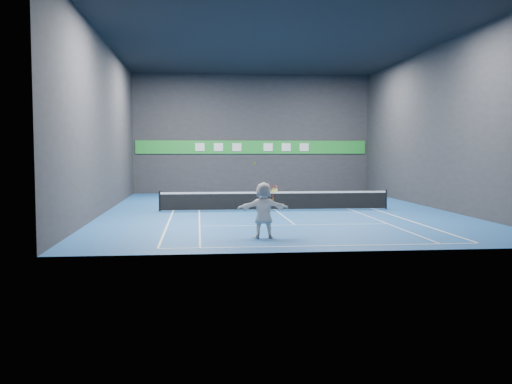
{
  "coord_description": "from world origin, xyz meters",
  "views": [
    {
      "loc": [
        -4.17,
        -30.52,
        3.17
      ],
      "look_at": [
        -1.78,
        -7.21,
        1.5
      ],
      "focal_mm": 40.0,
      "sensor_mm": 36.0,
      "label": 1
    }
  ],
  "objects": [
    {
      "name": "ground",
      "position": [
        0.0,
        0.0,
        0.0
      ],
      "size": [
        26.0,
        26.0,
        0.0
      ],
      "primitive_type": "plane",
      "color": "#194C8E",
      "rests_on": "ground"
    },
    {
      "name": "tennis_ball",
      "position": [
        -2.08,
        -9.7,
        2.73
      ],
      "size": [
        0.07,
        0.07,
        0.07
      ],
      "primitive_type": "sphere",
      "color": "#C4D122",
      "rests_on": "player"
    },
    {
      "name": "ceiling",
      "position": [
        0.0,
        0.0,
        9.0
      ],
      "size": [
        26.0,
        26.0,
        0.0
      ],
      "primitive_type": "plane",
      "color": "black",
      "rests_on": "ground"
    },
    {
      "name": "wall_front",
      "position": [
        0.0,
        -13.0,
        4.5
      ],
      "size": [
        18.0,
        0.1,
        9.0
      ],
      "primitive_type": "cube",
      "color": "#272729",
      "rests_on": "ground"
    },
    {
      "name": "player",
      "position": [
        -1.78,
        -9.93,
        1.03
      ],
      "size": [
        1.91,
        0.62,
        2.05
      ],
      "primitive_type": "imported",
      "rotation": [
        0.0,
        0.0,
        3.15
      ],
      "color": "white",
      "rests_on": "ground"
    },
    {
      "name": "baseline_near",
      "position": [
        0.0,
        -11.89,
        0.0
      ],
      "size": [
        10.98,
        0.08,
        0.01
      ],
      "primitive_type": "cube",
      "color": "white",
      "rests_on": "ground"
    },
    {
      "name": "center_service_line",
      "position": [
        0.0,
        0.0,
        0.0
      ],
      "size": [
        0.06,
        12.8,
        0.01
      ],
      "primitive_type": "cube",
      "color": "white",
      "rests_on": "ground"
    },
    {
      "name": "sponsor_banner",
      "position": [
        0.0,
        12.93,
        3.5
      ],
      "size": [
        17.64,
        0.11,
        1.0
      ],
      "color": "#1F8F2D",
      "rests_on": "wall_back"
    },
    {
      "name": "tennis_net",
      "position": [
        0.0,
        0.0,
        0.54
      ],
      "size": [
        12.5,
        0.1,
        1.07
      ],
      "color": "black",
      "rests_on": "ground"
    },
    {
      "name": "wall_right",
      "position": [
        9.0,
        0.0,
        4.5
      ],
      "size": [
        0.1,
        26.0,
        9.0
      ],
      "primitive_type": "cube",
      "color": "#272729",
      "rests_on": "ground"
    },
    {
      "name": "wall_back",
      "position": [
        0.0,
        13.0,
        4.5
      ],
      "size": [
        18.0,
        0.1,
        9.0
      ],
      "primitive_type": "cube",
      "color": "#272729",
      "rests_on": "ground"
    },
    {
      "name": "baseline_far",
      "position": [
        0.0,
        11.89,
        0.0
      ],
      "size": [
        10.98,
        0.08,
        0.01
      ],
      "primitive_type": "cube",
      "color": "white",
      "rests_on": "ground"
    },
    {
      "name": "sideline_singles_left",
      "position": [
        -4.11,
        0.0,
        0.0
      ],
      "size": [
        0.06,
        23.78,
        0.01
      ],
      "primitive_type": "cube",
      "color": "white",
      "rests_on": "ground"
    },
    {
      "name": "sideline_singles_right",
      "position": [
        4.11,
        0.0,
        0.0
      ],
      "size": [
        0.06,
        23.78,
        0.01
      ],
      "primitive_type": "cube",
      "color": "white",
      "rests_on": "ground"
    },
    {
      "name": "sideline_doubles_left",
      "position": [
        -5.49,
        0.0,
        0.0
      ],
      "size": [
        0.08,
        23.78,
        0.01
      ],
      "primitive_type": "cube",
      "color": "white",
      "rests_on": "ground"
    },
    {
      "name": "tennis_racket",
      "position": [
        -1.43,
        -9.88,
        1.76
      ],
      "size": [
        0.42,
        0.39,
        0.73
      ],
      "color": "red",
      "rests_on": "player"
    },
    {
      "name": "service_line_far",
      "position": [
        0.0,
        6.4,
        0.0
      ],
      "size": [
        8.23,
        0.06,
        0.01
      ],
      "primitive_type": "cube",
      "color": "white",
      "rests_on": "ground"
    },
    {
      "name": "service_line_near",
      "position": [
        0.0,
        -6.4,
        0.0
      ],
      "size": [
        8.23,
        0.06,
        0.01
      ],
      "primitive_type": "cube",
      "color": "white",
      "rests_on": "ground"
    },
    {
      "name": "wall_left",
      "position": [
        -9.0,
        0.0,
        4.5
      ],
      "size": [
        0.1,
        26.0,
        9.0
      ],
      "primitive_type": "cube",
      "color": "#272729",
      "rests_on": "ground"
    },
    {
      "name": "sideline_doubles_right",
      "position": [
        5.49,
        0.0,
        0.0
      ],
      "size": [
        0.08,
        23.78,
        0.01
      ],
      "primitive_type": "cube",
      "color": "white",
      "rests_on": "ground"
    }
  ]
}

